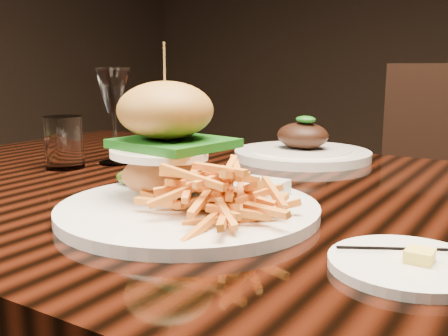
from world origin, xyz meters
The scene contains 7 objects.
dining_table centered at (0.00, 0.00, 0.67)m, with size 1.60×0.90×0.75m.
burger_plate centered at (-0.06, -0.16, 0.81)m, with size 0.34×0.34×0.22m.
side_saucer centered at (0.24, -0.20, 0.76)m, with size 0.15×0.15×0.02m.
ramekin centered at (0.01, -0.08, 0.77)m, with size 0.08×0.08×0.04m, color silver.
wine_glass centered at (-0.39, 0.06, 0.89)m, with size 0.07×0.07×0.19m.
water_tumbler centered at (-0.44, -0.03, 0.80)m, with size 0.07×0.07×0.10m, color white.
far_dish centered at (-0.09, 0.31, 0.77)m, with size 0.29×0.29×0.09m.
Camera 1 is at (0.35, -0.70, 0.94)m, focal length 42.00 mm.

